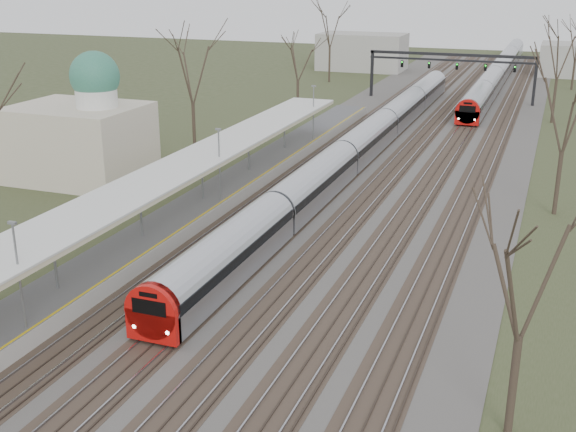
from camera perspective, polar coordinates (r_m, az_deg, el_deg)
name	(u,v)px	position (r m, az deg, el deg)	size (l,w,h in m)	color
track_bed	(399,154)	(67.09, 8.74, 4.86)	(24.00, 160.00, 0.22)	#474442
platform	(225,191)	(53.76, -5.02, 1.95)	(3.50, 69.00, 1.00)	#9E9B93
canopy	(195,161)	(48.96, -7.40, 4.33)	(4.10, 50.00, 3.11)	slate
dome_building	(81,134)	(59.77, -16.00, 6.21)	(10.00, 8.00, 10.30)	beige
signal_gantry	(452,63)	(95.36, 12.81, 11.74)	(21.00, 0.59, 6.08)	black
tree_west_far	(191,67)	(64.90, -7.65, 11.59)	(5.50, 5.50, 11.33)	#2D231C
tree_east_near	(526,270)	(25.68, 18.33, -4.07)	(4.50, 4.50, 9.27)	#2D231C
tree_east_far	(567,111)	(51.58, 21.18, 7.78)	(5.00, 5.00, 10.30)	#2D231C
train_near	(365,140)	(65.79, 6.13, 5.96)	(2.62, 75.21, 3.05)	#A4A6AE
train_far	(499,70)	(116.55, 16.34, 11.00)	(2.62, 75.21, 3.05)	#A4A6AE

